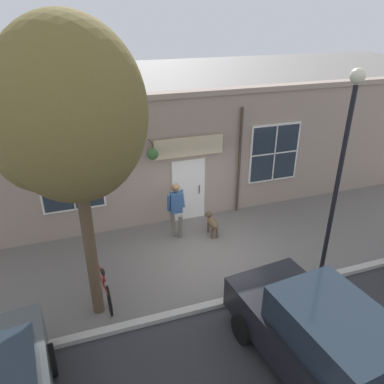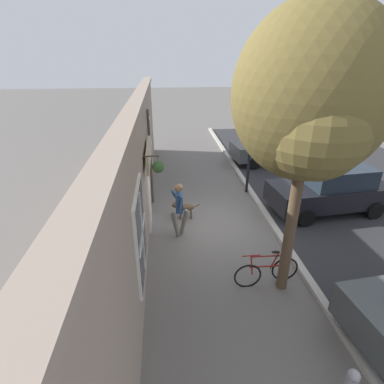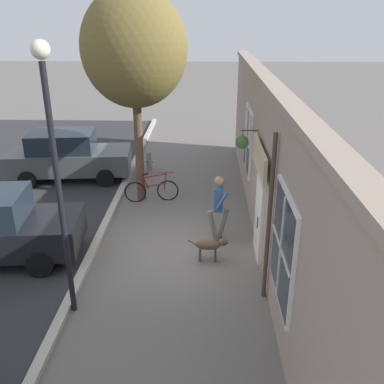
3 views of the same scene
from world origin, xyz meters
TOP-DOWN VIEW (x-y plane):
  - ground_plane at (0.00, 0.00)m, footprint 90.00×90.00m
  - curb_and_road at (5.85, 0.00)m, footprint 10.10×28.00m
  - storefront_facade at (-2.34, -0.00)m, footprint 0.95×18.00m
  - pedestrian_walking at (-1.20, -0.57)m, footprint 0.59×0.57m
  - dog_on_leash at (-0.98, 0.50)m, footprint 1.03×0.30m
  - street_tree_by_curb at (1.21, -3.31)m, footprint 3.08×2.86m
  - leaning_bicycle at (0.87, -3.04)m, footprint 1.73×0.23m
  - parked_car_mid_block at (4.41, 0.57)m, footprint 4.45×2.26m
  - parked_car_far_end at (4.23, 6.12)m, footprint 4.45×2.26m
  - street_lamp at (1.83, 2.48)m, footprint 0.32×0.32m

SIDE VIEW (x-z plane):
  - ground_plane at x=0.00m, z-range 0.00..0.00m
  - curb_and_road at x=5.85m, z-range -0.04..0.08m
  - leaning_bicycle at x=0.87m, z-range -0.12..0.88m
  - dog_on_leash at x=-0.98m, z-range 0.10..0.76m
  - parked_car_mid_block at x=4.41m, z-range 0.00..1.75m
  - parked_car_far_end at x=4.23m, z-range 0.00..1.75m
  - pedestrian_walking at x=-1.20m, z-range 0.20..2.00m
  - storefront_facade at x=-2.34m, z-range 0.01..4.19m
  - street_lamp at x=1.83m, z-range 0.77..6.03m
  - street_tree_by_curb at x=1.21m, z-range 1.38..7.76m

